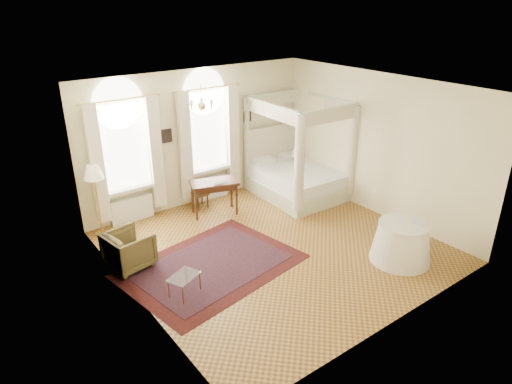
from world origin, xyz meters
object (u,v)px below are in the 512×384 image
(canopy_bed, at_px, (298,174))
(nightstand, at_px, (298,174))
(writing_desk, at_px, (214,186))
(floor_lamp, at_px, (94,176))
(side_table, at_px, (401,242))
(stool, at_px, (200,194))
(armchair, at_px, (129,250))
(coffee_table, at_px, (184,278))

(canopy_bed, relative_size, nightstand, 4.26)
(canopy_bed, relative_size, writing_desk, 2.06)
(floor_lamp, height_order, side_table, floor_lamp)
(stool, height_order, armchair, armchair)
(armchair, bearing_deg, writing_desk, -78.22)
(nightstand, distance_m, armchair, 5.53)
(armchair, bearing_deg, canopy_bed, -91.95)
(nightstand, bearing_deg, writing_desk, -175.83)
(writing_desk, xyz_separation_m, armchair, (-2.55, -1.00, -0.34))
(armchair, distance_m, coffee_table, 1.49)
(stool, bearing_deg, side_table, -66.52)
(writing_desk, bearing_deg, nightstand, 4.17)
(coffee_table, height_order, side_table, side_table)
(floor_lamp, distance_m, side_table, 6.41)
(nightstand, distance_m, coffee_table, 5.65)
(canopy_bed, relative_size, stool, 6.01)
(coffee_table, relative_size, floor_lamp, 0.41)
(stool, relative_size, floor_lamp, 0.26)
(canopy_bed, bearing_deg, armchair, -172.35)
(armchair, xyz_separation_m, coffee_table, (0.40, -1.43, -0.03))
(canopy_bed, bearing_deg, side_table, -97.70)
(canopy_bed, height_order, coffee_table, canopy_bed)
(writing_desk, height_order, armchair, writing_desk)
(coffee_table, bearing_deg, armchair, 105.78)
(side_table, bearing_deg, floor_lamp, 133.77)
(writing_desk, xyz_separation_m, stool, (-0.11, 0.51, -0.36))
(canopy_bed, bearing_deg, stool, 160.72)
(armchair, bearing_deg, nightstand, -87.02)
(armchair, distance_m, floor_lamp, 1.89)
(nightstand, height_order, writing_desk, writing_desk)
(canopy_bed, height_order, nightstand, canopy_bed)
(armchair, bearing_deg, side_table, -133.78)
(writing_desk, relative_size, coffee_table, 1.86)
(writing_desk, height_order, floor_lamp, floor_lamp)
(canopy_bed, xyz_separation_m, side_table, (-0.49, -3.63, -0.18))
(nightstand, relative_size, armchair, 0.73)
(stool, bearing_deg, armchair, -148.24)
(stool, height_order, floor_lamp, floor_lamp)
(nightstand, relative_size, stool, 1.41)
(stool, relative_size, coffee_table, 0.64)
(nightstand, relative_size, coffee_table, 0.90)
(canopy_bed, bearing_deg, nightstand, 46.14)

